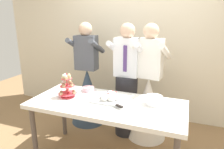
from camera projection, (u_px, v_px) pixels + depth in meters
name	position (u px, v px, depth m)	size (l,w,h in m)	color
rear_wall	(137.00, 34.00, 3.48)	(5.20, 0.10, 2.90)	beige
dessert_table	(106.00, 108.00, 2.40)	(1.80, 0.80, 0.78)	white
cupcake_stand	(67.00, 87.00, 2.52)	(0.23, 0.23, 0.31)	#D83F4C
main_cake_tray	(110.00, 98.00, 2.41)	(0.42, 0.36, 0.13)	silver
plate_stack	(154.00, 100.00, 2.32)	(0.20, 0.20, 0.10)	white
round_cake	(89.00, 90.00, 2.71)	(0.24, 0.24, 0.07)	white
person_groom	(126.00, 87.00, 2.98)	(0.47, 0.50, 1.66)	#232328
person_bride	(148.00, 100.00, 2.94)	(0.56, 0.56, 1.66)	white
person_guest	(88.00, 89.00, 3.38)	(0.56, 0.56, 1.66)	#334760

